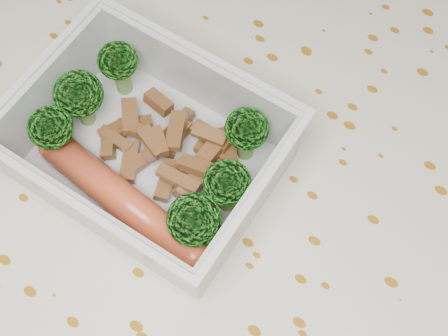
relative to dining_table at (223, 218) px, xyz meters
The scene contains 6 objects.
dining_table is the anchor object (origin of this frame).
tablecloth 0.05m from the dining_table, ahead, with size 1.46×0.96×0.19m.
lunch_container 0.12m from the dining_table, 155.39° to the right, with size 0.18×0.14×0.06m.
broccoli_florets 0.14m from the dining_table, 157.01° to the right, with size 0.16×0.11×0.05m.
meat_pile 0.11m from the dining_table, 165.72° to the right, with size 0.10×0.08×0.03m.
sausage 0.13m from the dining_table, 125.95° to the right, with size 0.15×0.04×0.03m.
Camera 1 is at (0.10, -0.16, 1.17)m, focal length 50.00 mm.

